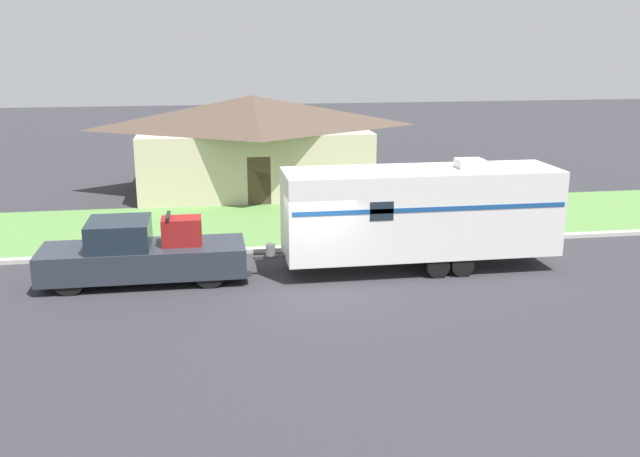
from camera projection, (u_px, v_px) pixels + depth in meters
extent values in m
plane|color=#2D2D33|center=(312.00, 287.00, 20.63)|extent=(120.00, 120.00, 0.00)
cube|color=beige|center=(296.00, 248.00, 24.19)|extent=(80.00, 0.30, 0.14)
cube|color=#568442|center=(284.00, 223.00, 27.68)|extent=(80.00, 7.00, 0.03)
cube|color=beige|center=(254.00, 159.00, 33.47)|extent=(10.26, 6.54, 2.96)
pyramid|color=#4C3D33|center=(252.00, 111.00, 32.90)|extent=(11.08, 7.07, 1.48)
cube|color=#4C3828|center=(259.00, 181.00, 30.49)|extent=(1.00, 0.06, 2.10)
cylinder|color=black|center=(69.00, 279.00, 19.87)|extent=(0.92, 0.28, 0.92)
cylinder|color=black|center=(78.00, 262.00, 21.42)|extent=(0.92, 0.28, 0.92)
cylinder|color=black|center=(209.00, 272.00, 20.47)|extent=(0.92, 0.28, 0.92)
cylinder|color=black|center=(209.00, 256.00, 22.02)|extent=(0.92, 0.28, 0.92)
cube|color=#282D38|center=(100.00, 262.00, 20.70)|extent=(3.38, 1.98, 0.85)
cube|color=#19232D|center=(119.00, 234.00, 20.58)|extent=(1.76, 1.82, 0.80)
cube|color=#282D38|center=(202.00, 257.00, 21.16)|extent=(2.52, 1.98, 0.85)
cube|color=#333333|center=(247.00, 264.00, 21.44)|extent=(0.12, 1.78, 0.20)
cube|color=maroon|center=(182.00, 231.00, 20.86)|extent=(1.15, 0.83, 0.80)
cube|color=black|center=(168.00, 216.00, 20.68)|extent=(0.10, 0.92, 0.08)
cylinder|color=black|center=(438.00, 266.00, 21.35)|extent=(0.70, 0.22, 0.70)
cylinder|color=black|center=(418.00, 247.00, 23.28)|extent=(0.70, 0.22, 0.70)
cylinder|color=black|center=(462.00, 265.00, 21.46)|extent=(0.70, 0.22, 0.70)
cylinder|color=black|center=(441.00, 246.00, 23.40)|extent=(0.70, 0.22, 0.70)
cube|color=silver|center=(420.00, 211.00, 21.89)|extent=(8.41, 2.31, 2.60)
cube|color=navy|center=(432.00, 209.00, 20.70)|extent=(8.24, 0.01, 0.14)
cube|color=#383838|center=(269.00, 257.00, 21.49)|extent=(0.97, 0.12, 0.10)
cylinder|color=silver|center=(271.00, 250.00, 21.44)|extent=(0.28, 0.28, 0.36)
cube|color=silver|center=(470.00, 163.00, 21.75)|extent=(0.80, 0.68, 0.28)
cube|color=#19232D|center=(382.00, 211.00, 20.47)|extent=(0.70, 0.01, 0.56)
cylinder|color=brown|center=(513.00, 220.00, 25.91)|extent=(0.09, 0.09, 1.13)
cube|color=silver|center=(515.00, 202.00, 25.73)|extent=(0.48, 0.20, 0.22)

